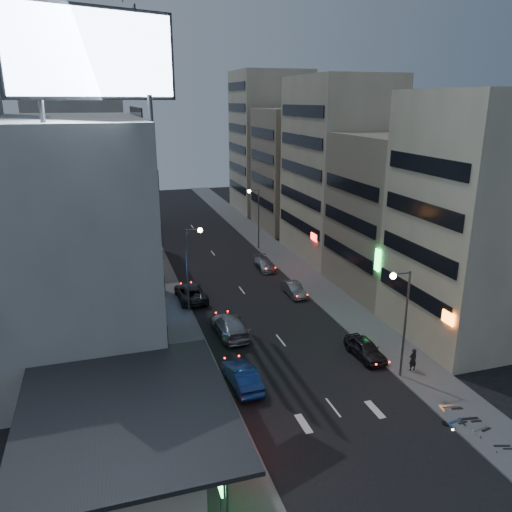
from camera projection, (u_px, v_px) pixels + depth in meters
name	position (u px, v px, depth m)	size (l,w,h in m)	color
ground	(363.00, 446.00, 28.94)	(180.00, 180.00, 0.00)	black
sidewalk_left	(161.00, 285.00, 53.97)	(4.00, 120.00, 0.12)	#4C4C4F
sidewalk_right	(298.00, 271.00, 58.51)	(4.00, 120.00, 0.12)	#4C4C4F
food_court	(111.00, 443.00, 26.22)	(11.00, 13.00, 3.88)	beige
white_building	(56.00, 234.00, 39.63)	(14.00, 24.00, 18.00)	#B9B9B4
shophouse_near	(474.00, 221.00, 39.76)	(10.00, 11.00, 20.00)	beige
shophouse_mid	(397.00, 215.00, 50.98)	(11.00, 12.00, 16.00)	gray
shophouse_far	(338.00, 169.00, 61.78)	(10.00, 14.00, 22.00)	beige
far_left_a	(81.00, 177.00, 62.53)	(11.00, 10.00, 20.00)	#B9B9B4
far_left_b	(81.00, 181.00, 74.98)	(12.00, 10.00, 15.00)	slate
far_right_a	(296.00, 170.00, 76.18)	(11.00, 12.00, 18.00)	gray
far_right_b	(270.00, 142.00, 88.18)	(12.00, 12.00, 24.00)	beige
billboard	(93.00, 54.00, 27.85)	(9.52, 3.75, 6.20)	#595B60
street_lamp_right_near	(402.00, 309.00, 34.47)	(1.60, 0.44, 8.02)	#595B60
street_lamp_left	(191.00, 258.00, 45.69)	(1.60, 0.44, 8.02)	#595B60
street_lamp_right_far	(256.00, 210.00, 65.44)	(1.60, 0.44, 8.02)	#595B60
parked_car_right_near	(365.00, 348.00, 38.76)	(1.74, 4.33, 1.47)	#27262B
parked_car_right_mid	(294.00, 289.00, 51.14)	(1.39, 4.00, 1.32)	#999BA0
parked_car_left	(191.00, 293.00, 49.87)	(2.62, 5.68, 1.58)	#27282C
parked_car_right_far	(265.00, 264.00, 59.02)	(1.81, 4.46, 1.29)	#9D9FA5
road_car_blue	(242.00, 376.00, 34.73)	(1.69, 4.85, 1.60)	navy
road_car_silver	(230.00, 325.00, 42.48)	(2.35, 5.78, 1.68)	#9EA2A6
person	(413.00, 360.00, 36.59)	(0.64, 0.42, 1.75)	black
scooter_black_a	(511.00, 437.00, 28.74)	(1.63, 0.54, 1.00)	black
scooter_silver_a	(485.00, 416.00, 30.53)	(1.95, 0.65, 1.19)	silver
scooter_blue	(463.00, 410.00, 31.15)	(1.82, 0.61, 1.11)	navy
scooter_black_b	(478.00, 409.00, 31.25)	(1.89, 0.63, 1.16)	black
scooter_silver_b	(460.00, 396.00, 32.52)	(2.03, 0.68, 1.24)	#B8BDC0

